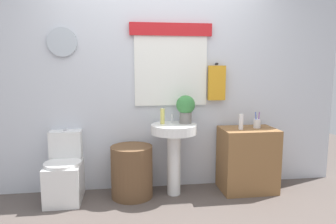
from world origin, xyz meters
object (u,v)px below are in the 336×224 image
at_px(toilet, 65,173).
at_px(wooden_cabinet, 247,159).
at_px(potted_plant, 186,107).
at_px(lotion_bottle, 241,122).
at_px(soap_bottle, 163,116).
at_px(laundry_hamper, 132,171).
at_px(pedestal_sink, 174,142).
at_px(toothbrush_cup, 257,123).

bearing_deg(toilet, wooden_cabinet, -0.88).
height_order(potted_plant, lotion_bottle, potted_plant).
height_order(soap_bottle, potted_plant, potted_plant).
xyz_separation_m(laundry_hamper, lotion_bottle, (1.22, -0.04, 0.53)).
bearing_deg(toilet, laundry_hamper, -2.49).
bearing_deg(pedestal_sink, toilet, 178.49).
bearing_deg(laundry_hamper, wooden_cabinet, 0.00).
bearing_deg(pedestal_sink, laundry_hamper, -180.00).
height_order(toilet, pedestal_sink, pedestal_sink).
height_order(laundry_hamper, potted_plant, potted_plant).
height_order(toilet, toothbrush_cup, toothbrush_cup).
height_order(toilet, lotion_bottle, lotion_bottle).
xyz_separation_m(laundry_hamper, soap_bottle, (0.35, 0.05, 0.60)).
bearing_deg(potted_plant, laundry_hamper, -174.35).
bearing_deg(lotion_bottle, toothbrush_cup, 15.54).
distance_m(potted_plant, toothbrush_cup, 0.85).
distance_m(laundry_hamper, wooden_cabinet, 1.33).
bearing_deg(toothbrush_cup, potted_plant, 177.22).
relative_size(pedestal_sink, soap_bottle, 4.67).
distance_m(wooden_cabinet, toothbrush_cup, 0.43).
relative_size(pedestal_sink, wooden_cabinet, 1.09).
bearing_deg(toothbrush_cup, wooden_cabinet, -169.53).
bearing_deg(potted_plant, lotion_bottle, -9.30).
xyz_separation_m(pedestal_sink, wooden_cabinet, (0.86, -0.00, -0.23)).
distance_m(pedestal_sink, wooden_cabinet, 0.89).
bearing_deg(toilet, lotion_bottle, -2.11).
distance_m(pedestal_sink, toothbrush_cup, 0.98).
bearing_deg(toothbrush_cup, soap_bottle, 178.41).
relative_size(soap_bottle, lotion_bottle, 0.98).
bearing_deg(potted_plant, pedestal_sink, -156.80).
bearing_deg(lotion_bottle, soap_bottle, 174.10).
relative_size(pedestal_sink, toothbrush_cup, 4.31).
distance_m(toilet, potted_plant, 1.49).
distance_m(wooden_cabinet, lotion_bottle, 0.47).
bearing_deg(wooden_cabinet, laundry_hamper, 180.00).
bearing_deg(toothbrush_cup, lotion_bottle, -164.46).
xyz_separation_m(lotion_bottle, toothbrush_cup, (0.22, 0.06, -0.03)).
bearing_deg(potted_plant, toilet, -178.75).
relative_size(toilet, laundry_hamper, 1.31).
relative_size(toilet, toothbrush_cup, 4.02).
height_order(pedestal_sink, potted_plant, potted_plant).
bearing_deg(pedestal_sink, lotion_bottle, -3.05).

